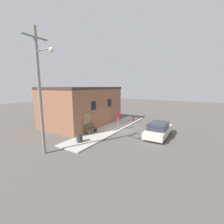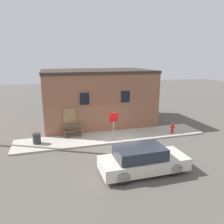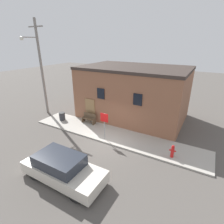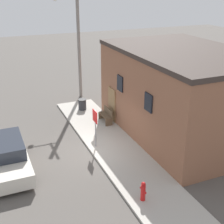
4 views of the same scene
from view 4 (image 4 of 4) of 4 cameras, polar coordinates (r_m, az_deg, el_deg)
name	(u,v)px [view 4 (image 4 of 4)]	position (r m, az deg, el deg)	size (l,w,h in m)	color
ground_plane	(90,151)	(16.51, -4.09, -7.18)	(80.00, 80.00, 0.00)	#56514C
sidewalk	(112,146)	(16.88, 0.09, -6.18)	(14.23, 2.59, 0.11)	#B2ADA3
brick_building	(182,92)	(18.10, 12.66, 3.53)	(9.54, 6.27, 4.86)	#8E5B42
fire_hydrant	(143,191)	(12.82, 5.71, -14.20)	(0.41, 0.20, 0.85)	red
stop_sign	(95,122)	(16.08, -3.09, -1.80)	(0.65, 0.06, 2.06)	gray
bench	(106,116)	(19.37, -1.08, -0.65)	(1.28, 0.44, 0.88)	brown
trash_bin	(82,104)	(21.38, -5.46, 1.41)	(0.56, 0.56, 0.73)	#333338
utility_pole	(77,33)	(23.16, -6.44, 14.10)	(1.80, 1.82, 8.87)	gray
parked_car	(7,156)	(15.55, -18.71, -7.55)	(4.59, 1.83, 1.43)	black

